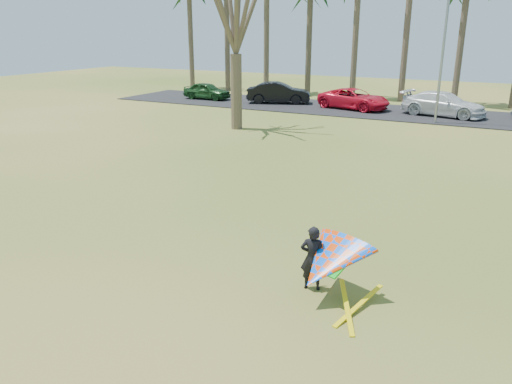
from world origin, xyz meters
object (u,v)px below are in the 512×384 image
at_px(bare_tree_left, 235,2).
at_px(car_2, 354,99).
at_px(car_1, 279,93).
at_px(car_0, 207,91).
at_px(car_3, 443,104).
at_px(streetlight, 446,48).
at_px(kite_flyer, 327,262).

xyz_separation_m(bare_tree_left, car_2, (3.93, 10.07, -6.14)).
bearing_deg(bare_tree_left, car_1, 101.47).
relative_size(bare_tree_left, car_1, 2.02).
xyz_separation_m(car_0, car_3, (18.25, 0.18, 0.11)).
xyz_separation_m(streetlight, car_1, (-12.23, 3.21, -3.61)).
bearing_deg(bare_tree_left, streetlight, 34.57).
bearing_deg(car_3, car_2, 99.62).
bearing_deg(car_0, car_1, -84.46).
bearing_deg(car_2, car_0, 106.96).
relative_size(bare_tree_left, car_0, 2.47).
xyz_separation_m(streetlight, car_0, (-18.38, 2.62, -3.74)).
xyz_separation_m(car_2, kite_flyer, (7.24, -25.90, 0.06)).
distance_m(car_0, car_2, 12.16).
xyz_separation_m(streetlight, car_3, (-0.13, 2.80, -3.62)).
bearing_deg(car_3, streetlight, -165.12).
distance_m(car_0, car_3, 18.25).
height_order(car_2, kite_flyer, kite_flyer).
bearing_deg(streetlight, car_1, 165.29).
bearing_deg(streetlight, car_0, 171.89).
distance_m(bare_tree_left, kite_flyer, 20.30).
bearing_deg(bare_tree_left, kite_flyer, -54.80).
relative_size(car_0, car_3, 0.73).
relative_size(car_2, car_3, 0.96).
xyz_separation_m(car_0, kite_flyer, (19.38, -25.45, 0.11)).
height_order(car_0, car_2, car_2).
bearing_deg(kite_flyer, car_1, 116.94).
height_order(car_0, car_1, car_1).
bearing_deg(car_1, car_2, -111.94).
distance_m(car_2, kite_flyer, 26.89).
distance_m(bare_tree_left, car_1, 12.06).
height_order(bare_tree_left, streetlight, bare_tree_left).
bearing_deg(streetlight, car_3, 92.69).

